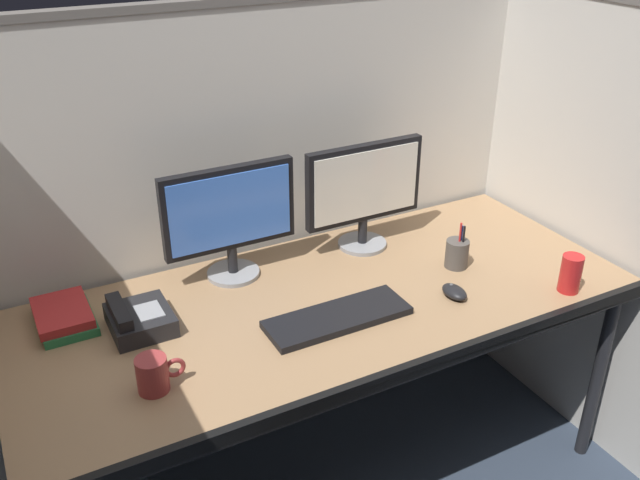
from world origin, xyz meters
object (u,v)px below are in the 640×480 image
object	(u,v)px
monitor_right	(364,189)
computer_mouse	(454,292)
keyboard_main	(338,317)
desk	(329,314)
book_stack	(64,316)
soda_can	(571,274)
monitor_left	(230,215)
pen_cup	(457,253)
desk_phone	(138,319)
coffee_mug	(154,374)

from	to	relation	value
monitor_right	computer_mouse	world-z (taller)	monitor_right
monitor_right	keyboard_main	world-z (taller)	monitor_right
monitor_right	computer_mouse	size ratio (longest dim) A/B	4.48
desk	book_stack	xyz separation A→B (m)	(-0.74, 0.25, 0.08)
desk	soda_can	size ratio (longest dim) A/B	15.57
monitor_left	soda_can	world-z (taller)	monitor_left
keyboard_main	pen_cup	world-z (taller)	pen_cup
desk	keyboard_main	xyz separation A→B (m)	(-0.03, -0.11, 0.06)
keyboard_main	desk_phone	bearing A→B (deg)	156.31
monitor_left	desk_phone	distance (m)	0.42
desk	coffee_mug	xyz separation A→B (m)	(-0.59, -0.16, 0.10)
pen_cup	monitor_left	bearing A→B (deg)	156.63
keyboard_main	coffee_mug	xyz separation A→B (m)	(-0.55, -0.05, 0.04)
monitor_right	computer_mouse	xyz separation A→B (m)	(0.08, -0.42, -0.20)
coffee_mug	desk_phone	world-z (taller)	coffee_mug
monitor_left	desk	bearing A→B (deg)	-54.18
computer_mouse	desk_phone	world-z (taller)	desk_phone
book_stack	computer_mouse	bearing A→B (deg)	-20.57
book_stack	pen_cup	world-z (taller)	pen_cup
keyboard_main	computer_mouse	bearing A→B (deg)	-8.07
monitor_right	book_stack	distance (m)	1.03
computer_mouse	keyboard_main	bearing A→B (deg)	171.93
monitor_left	book_stack	distance (m)	0.57
book_stack	monitor_right	bearing A→B (deg)	0.71
monitor_right	soda_can	world-z (taller)	monitor_right
monitor_right	desk_phone	xyz separation A→B (m)	(-0.83, -0.14, -0.18)
keyboard_main	pen_cup	distance (m)	0.51
monitor_right	pen_cup	xyz separation A→B (m)	(0.20, -0.27, -0.17)
book_stack	desk_phone	xyz separation A→B (m)	(0.18, -0.12, 0.01)
monitor_right	keyboard_main	size ratio (longest dim) A/B	1.00
desk	pen_cup	xyz separation A→B (m)	(0.47, -0.01, 0.10)
monitor_left	book_stack	size ratio (longest dim) A/B	1.99
monitor_left	book_stack	xyz separation A→B (m)	(-0.53, -0.03, -0.19)
desk_phone	coffee_mug	bearing A→B (deg)	-96.84
monitor_right	computer_mouse	distance (m)	0.47
coffee_mug	desk_phone	distance (m)	0.28
computer_mouse	book_stack	distance (m)	1.16
desk	coffee_mug	size ratio (longest dim) A/B	15.08
monitor_left	keyboard_main	world-z (taller)	monitor_left
coffee_mug	soda_can	distance (m)	1.28
keyboard_main	coffee_mug	size ratio (longest dim) A/B	3.41
coffee_mug	keyboard_main	bearing A→B (deg)	5.36
keyboard_main	book_stack	bearing A→B (deg)	153.36
monitor_right	coffee_mug	bearing A→B (deg)	-154.07
book_stack	coffee_mug	world-z (taller)	coffee_mug
desk	monitor_right	size ratio (longest dim) A/B	4.42
soda_can	monitor_left	bearing A→B (deg)	146.97
keyboard_main	book_stack	world-z (taller)	book_stack
book_stack	desk_phone	distance (m)	0.22
monitor_left	desk_phone	world-z (taller)	monitor_left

